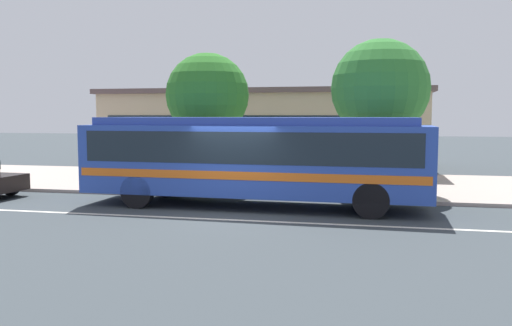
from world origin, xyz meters
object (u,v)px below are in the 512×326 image
object	(u,v)px
pedestrian_waiting_near_sign	(231,161)
street_tree_mid_block	(380,88)
transit_bus	(254,155)
bus_stop_sign	(422,152)
street_tree_near_stop	(207,95)

from	to	relation	value
pedestrian_waiting_near_sign	street_tree_mid_block	distance (m)	5.97
street_tree_mid_block	transit_bus	bearing A→B (deg)	-136.81
street_tree_mid_block	bus_stop_sign	bearing A→B (deg)	-50.60
pedestrian_waiting_near_sign	street_tree_mid_block	size ratio (longest dim) A/B	0.32
transit_bus	pedestrian_waiting_near_sign	distance (m)	3.56
street_tree_near_stop	transit_bus	bearing A→B (deg)	-53.45
pedestrian_waiting_near_sign	street_tree_near_stop	xyz separation A→B (m)	(-1.00, 0.32, 2.45)
transit_bus	street_tree_near_stop	distance (m)	4.74
street_tree_near_stop	pedestrian_waiting_near_sign	bearing A→B (deg)	-17.56
street_tree_near_stop	street_tree_mid_block	bearing A→B (deg)	0.65
transit_bus	pedestrian_waiting_near_sign	bearing A→B (deg)	116.52
transit_bus	bus_stop_sign	xyz separation A→B (m)	(5.11, 1.91, 0.03)
bus_stop_sign	street_tree_mid_block	size ratio (longest dim) A/B	0.44
pedestrian_waiting_near_sign	street_tree_mid_block	bearing A→B (deg)	4.14
street_tree_mid_block	pedestrian_waiting_near_sign	bearing A→B (deg)	-175.86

